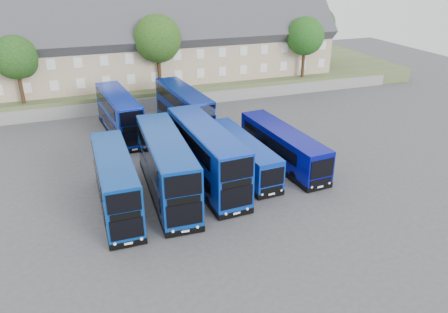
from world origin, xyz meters
The scene contains 15 objects.
ground centered at (0.00, 0.00, 0.00)m, with size 120.00×120.00×0.00m, color #424347.
retaining_wall centered at (0.00, 24.00, 0.75)m, with size 70.00×0.40×1.50m, color slate.
earth_bank centered at (0.00, 34.00, 1.00)m, with size 80.00×20.00×2.00m, color #4B5630.
terrace_row centered at (0.00, 30.00, 6.60)m, with size 54.00×10.40×11.20m.
dd_front_left centered at (-6.53, 1.34, 2.09)m, with size 2.49×10.72×4.25m.
dd_front_mid centered at (-2.54, 2.13, 2.36)m, with size 3.15×12.17×4.81m.
dd_front_right centered at (1.00, 3.15, 2.39)m, with size 3.51×12.37×4.86m.
dd_rear_left centered at (-4.27, 16.61, 2.17)m, with size 3.67×11.30×4.41m.
dd_rear_right centered at (2.48, 15.79, 2.21)m, with size 3.75×11.52×4.50m.
coach_east_a centered at (4.59, 4.25, 1.48)m, with size 3.04×11.18×3.02m.
coach_east_b centered at (8.65, 4.39, 1.58)m, with size 3.50×11.99×3.23m.
tree_west centered at (-13.85, 25.10, 7.05)m, with size 4.80×4.80×7.65m.
tree_mid centered at (2.15, 25.60, 8.07)m, with size 5.76×5.76×9.18m.
tree_east centered at (22.15, 25.10, 7.39)m, with size 5.12×5.12×8.16m.
tree_far centered at (28.15, 32.10, 7.73)m, with size 5.44×5.44×8.67m.
Camera 1 is at (-8.58, -27.98, 17.19)m, focal length 35.00 mm.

